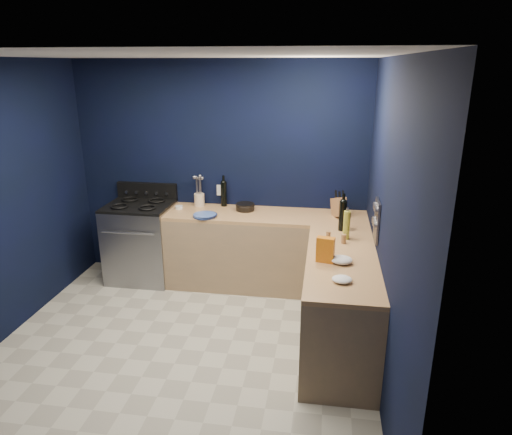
% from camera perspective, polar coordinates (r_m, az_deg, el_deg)
% --- Properties ---
extents(floor, '(3.50, 3.50, 0.02)m').
position_cam_1_polar(floor, '(4.55, -9.15, -15.89)').
color(floor, '#AEA997').
rests_on(floor, ground).
extents(ceiling, '(3.50, 3.50, 0.02)m').
position_cam_1_polar(ceiling, '(3.77, -11.27, 19.23)').
color(ceiling, silver).
rests_on(ceiling, ground).
extents(wall_back, '(3.50, 0.02, 2.60)m').
position_cam_1_polar(wall_back, '(5.60, -4.41, 5.63)').
color(wall_back, black).
rests_on(wall_back, ground).
extents(wall_right, '(0.02, 3.50, 2.60)m').
position_cam_1_polar(wall_right, '(3.80, 15.97, -1.31)').
color(wall_right, black).
rests_on(wall_right, ground).
extents(wall_front, '(3.50, 0.02, 2.60)m').
position_cam_1_polar(wall_front, '(2.51, -23.13, -12.73)').
color(wall_front, black).
rests_on(wall_front, ground).
extents(cab_back, '(2.30, 0.63, 0.86)m').
position_cam_1_polar(cab_back, '(5.45, 1.22, -4.28)').
color(cab_back, '#947652').
rests_on(cab_back, floor).
extents(top_back, '(2.30, 0.63, 0.04)m').
position_cam_1_polar(top_back, '(5.30, 1.25, 0.22)').
color(top_back, '#8D5F37').
rests_on(top_back, cab_back).
extents(cab_right, '(0.63, 1.67, 0.86)m').
position_cam_1_polar(cab_right, '(4.38, 10.25, -10.61)').
color(cab_right, '#947652').
rests_on(cab_right, floor).
extents(top_right, '(0.63, 1.67, 0.04)m').
position_cam_1_polar(top_right, '(4.18, 10.60, -5.21)').
color(top_right, '#8D5F37').
rests_on(top_right, cab_right).
extents(gas_range, '(0.76, 0.66, 0.92)m').
position_cam_1_polar(gas_range, '(5.81, -13.95, -3.05)').
color(gas_range, gray).
rests_on(gas_range, floor).
extents(oven_door, '(0.59, 0.02, 0.42)m').
position_cam_1_polar(oven_door, '(5.55, -15.16, -4.32)').
color(oven_door, black).
rests_on(oven_door, gas_range).
extents(cooktop, '(0.76, 0.66, 0.03)m').
position_cam_1_polar(cooktop, '(5.66, -14.32, 1.43)').
color(cooktop, black).
rests_on(cooktop, gas_range).
extents(backguard, '(0.76, 0.06, 0.20)m').
position_cam_1_polar(backguard, '(5.90, -13.29, 3.25)').
color(backguard, black).
rests_on(backguard, gas_range).
extents(spice_panel, '(0.02, 0.28, 0.38)m').
position_cam_1_polar(spice_panel, '(4.35, 14.70, -0.36)').
color(spice_panel, gray).
rests_on(spice_panel, wall_right).
extents(wall_outlet, '(0.09, 0.02, 0.13)m').
position_cam_1_polar(wall_outlet, '(5.63, -4.41, 3.40)').
color(wall_outlet, white).
rests_on(wall_outlet, wall_back).
extents(plate_stack, '(0.30, 0.30, 0.03)m').
position_cam_1_polar(plate_stack, '(5.22, -6.36, 0.25)').
color(plate_stack, '#374CA8').
rests_on(plate_stack, top_back).
extents(ramekin, '(0.09, 0.09, 0.03)m').
position_cam_1_polar(ramekin, '(5.55, -9.49, 1.24)').
color(ramekin, white).
rests_on(ramekin, top_back).
extents(utensil_crock, '(0.15, 0.15, 0.15)m').
position_cam_1_polar(utensil_crock, '(5.62, -7.02, 2.19)').
color(utensil_crock, '#FAE5C8').
rests_on(utensil_crock, top_back).
extents(wine_bottle_back, '(0.09, 0.09, 0.30)m').
position_cam_1_polar(wine_bottle_back, '(5.57, -4.00, 2.91)').
color(wine_bottle_back, black).
rests_on(wine_bottle_back, top_back).
extents(lemon_basket, '(0.22, 0.22, 0.08)m').
position_cam_1_polar(lemon_basket, '(5.42, -1.35, 1.31)').
color(lemon_basket, black).
rests_on(lemon_basket, top_back).
extents(knife_block, '(0.20, 0.27, 0.26)m').
position_cam_1_polar(knife_block, '(5.27, 10.20, 1.27)').
color(knife_block, brown).
rests_on(knife_block, top_back).
extents(wine_bottle_right, '(0.10, 0.10, 0.31)m').
position_cam_1_polar(wine_bottle_right, '(4.81, 10.66, 0.20)').
color(wine_bottle_right, black).
rests_on(wine_bottle_right, top_right).
extents(oil_bottle, '(0.08, 0.08, 0.29)m').
position_cam_1_polar(oil_bottle, '(4.58, 11.13, -0.93)').
color(oil_bottle, '#9FA02F').
rests_on(oil_bottle, top_right).
extents(spice_jar_near, '(0.06, 0.06, 0.10)m').
position_cam_1_polar(spice_jar_near, '(4.53, 8.91, -2.30)').
color(spice_jar_near, olive).
rests_on(spice_jar_near, top_right).
extents(spice_jar_far, '(0.05, 0.05, 0.09)m').
position_cam_1_polar(spice_jar_far, '(4.50, 10.78, -2.61)').
color(spice_jar_far, olive).
rests_on(spice_jar_far, top_right).
extents(crouton_bag, '(0.16, 0.10, 0.22)m').
position_cam_1_polar(crouton_bag, '(4.04, 8.57, -3.96)').
color(crouton_bag, red).
rests_on(crouton_bag, top_right).
extents(towel_front, '(0.20, 0.18, 0.07)m').
position_cam_1_polar(towel_front, '(4.06, 10.53, -5.16)').
color(towel_front, white).
rests_on(towel_front, top_right).
extents(towel_end, '(0.19, 0.18, 0.05)m').
position_cam_1_polar(towel_end, '(3.73, 10.58, -7.51)').
color(towel_end, white).
rests_on(towel_end, top_right).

